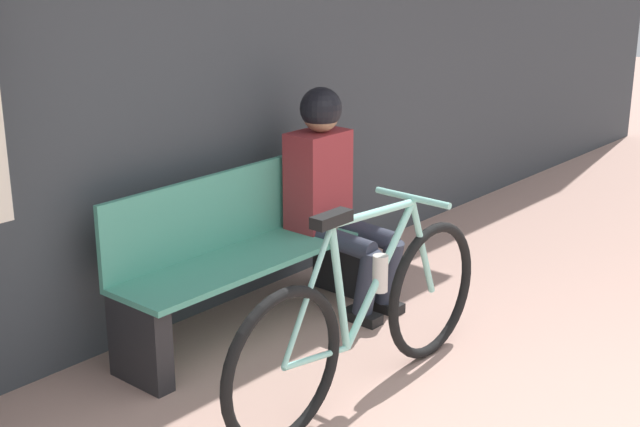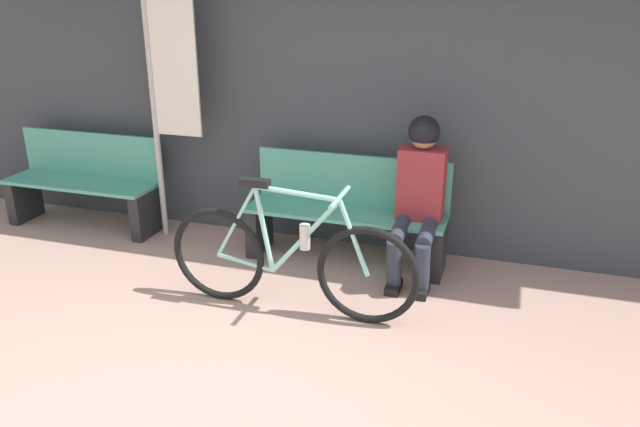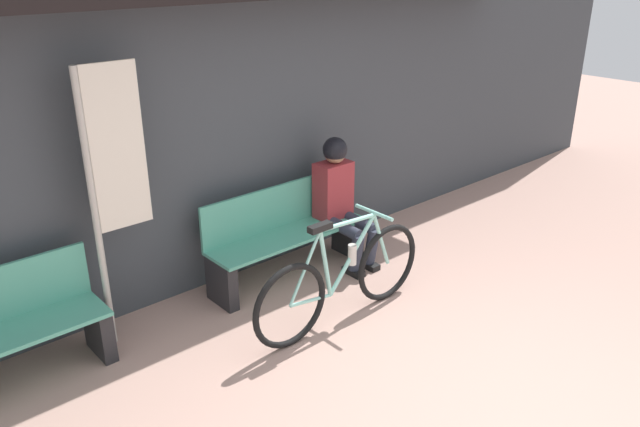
{
  "view_description": "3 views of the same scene",
  "coord_description": "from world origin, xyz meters",
  "px_view_note": "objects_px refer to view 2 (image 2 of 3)",
  "views": [
    {
      "loc": [
        -2.87,
        -0.77,
        2.01
      ],
      "look_at": [
        0.06,
        1.75,
        0.78
      ],
      "focal_mm": 50.0,
      "sensor_mm": 36.0,
      "label": 1
    },
    {
      "loc": [
        1.33,
        -2.09,
        2.15
      ],
      "look_at": [
        0.11,
        1.75,
        0.6
      ],
      "focal_mm": 35.0,
      "sensor_mm": 36.0,
      "label": 2
    },
    {
      "loc": [
        -3.02,
        -1.72,
        2.77
      ],
      "look_at": [
        0.2,
        1.94,
        0.73
      ],
      "focal_mm": 35.0,
      "sensor_mm": 36.0,
      "label": 3
    }
  ],
  "objects_px": {
    "bicycle": "(290,260)",
    "park_bench_far": "(84,186)",
    "banner_pole": "(167,82)",
    "person_seated": "(419,189)",
    "park_bench_near": "(347,214)"
  },
  "relations": [
    {
      "from": "bicycle",
      "to": "park_bench_far",
      "type": "bearing_deg",
      "value": 158.63
    },
    {
      "from": "bicycle",
      "to": "park_bench_near",
      "type": "bearing_deg",
      "value": 80.99
    },
    {
      "from": "park_bench_near",
      "to": "person_seated",
      "type": "relative_size",
      "value": 1.28
    },
    {
      "from": "park_bench_far",
      "to": "bicycle",
      "type": "bearing_deg",
      "value": -21.37
    },
    {
      "from": "park_bench_near",
      "to": "bicycle",
      "type": "bearing_deg",
      "value": -99.01
    },
    {
      "from": "park_bench_far",
      "to": "banner_pole",
      "type": "relative_size",
      "value": 0.66
    },
    {
      "from": "park_bench_far",
      "to": "banner_pole",
      "type": "distance_m",
      "value": 1.34
    },
    {
      "from": "park_bench_near",
      "to": "park_bench_far",
      "type": "xyz_separation_m",
      "value": [
        -2.45,
        -0.0,
        -0.01
      ]
    },
    {
      "from": "bicycle",
      "to": "park_bench_far",
      "type": "distance_m",
      "value": 2.48
    },
    {
      "from": "person_seated",
      "to": "park_bench_far",
      "type": "bearing_deg",
      "value": 178.01
    },
    {
      "from": "person_seated",
      "to": "bicycle",
      "type": "bearing_deg",
      "value": -131.88
    },
    {
      "from": "banner_pole",
      "to": "park_bench_far",
      "type": "bearing_deg",
      "value": -177.98
    },
    {
      "from": "bicycle",
      "to": "banner_pole",
      "type": "height_order",
      "value": "banner_pole"
    },
    {
      "from": "park_bench_near",
      "to": "person_seated",
      "type": "bearing_deg",
      "value": -10.67
    },
    {
      "from": "park_bench_near",
      "to": "banner_pole",
      "type": "relative_size",
      "value": 0.74
    }
  ]
}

